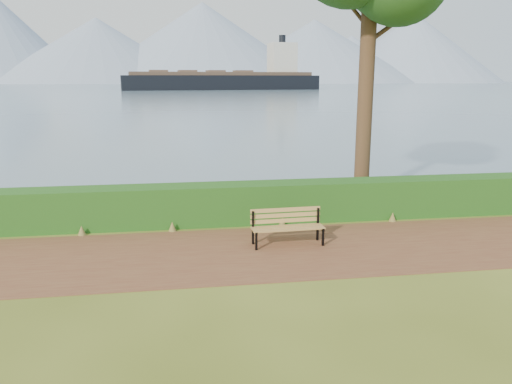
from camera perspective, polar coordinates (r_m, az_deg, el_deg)
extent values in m
plane|color=#485317|center=(10.32, -3.47, -7.59)|extent=(140.00, 140.00, 0.00)
cube|color=brown|center=(10.60, -3.62, -7.01)|extent=(40.00, 3.40, 0.01)
cube|color=#174914|center=(12.65, -4.59, -1.38)|extent=(32.00, 0.85, 1.00)
cube|color=slate|center=(269.66, -8.73, 11.96)|extent=(700.00, 510.00, 0.00)
cone|color=#7C8CA6|center=(409.44, -17.64, 15.14)|extent=(160.00, 160.00, 48.00)
cone|color=#7C8CA6|center=(416.06, -6.08, 16.58)|extent=(190.00, 190.00, 62.00)
cone|color=#7C8CA6|center=(424.91, 6.66, 15.67)|extent=(170.00, 170.00, 50.00)
cone|color=#7C8CA6|center=(465.92, 17.48, 15.42)|extent=(150.00, 150.00, 58.00)
cone|color=#7C8CA6|center=(439.95, -10.23, 14.48)|extent=(120.00, 120.00, 35.00)
cone|color=#7C8CA6|center=(460.36, 10.77, 14.69)|extent=(130.00, 130.00, 40.00)
cube|color=black|center=(10.71, 0.03, -5.67)|extent=(0.05, 0.05, 0.40)
cube|color=black|center=(11.02, -0.35, -4.14)|extent=(0.05, 0.05, 0.76)
cube|color=black|center=(10.84, -0.16, -4.48)|extent=(0.06, 0.46, 0.04)
cube|color=black|center=(11.07, 7.66, -5.15)|extent=(0.05, 0.05, 0.40)
cube|color=black|center=(11.37, 7.07, -3.69)|extent=(0.05, 0.05, 0.76)
cube|color=black|center=(11.20, 7.37, -4.01)|extent=(0.06, 0.46, 0.04)
cube|color=#A3703F|center=(10.83, 3.89, -4.37)|extent=(1.60, 0.14, 0.03)
cube|color=#A3703F|center=(10.93, 3.74, -4.20)|extent=(1.60, 0.14, 0.03)
cube|color=#A3703F|center=(11.04, 3.60, -4.03)|extent=(1.60, 0.14, 0.03)
cube|color=#A3703F|center=(11.14, 3.45, -3.87)|extent=(1.60, 0.14, 0.03)
cube|color=#A3703F|center=(11.16, 3.39, -3.27)|extent=(1.60, 0.10, 0.09)
cube|color=#A3703F|center=(11.13, 3.40, -2.65)|extent=(1.60, 0.10, 0.09)
cube|color=#A3703F|center=(11.10, 3.41, -2.03)|extent=(1.60, 0.10, 0.09)
cylinder|color=#342215|center=(15.19, 12.57, 14.30)|extent=(0.45, 0.45, 8.13)
cylinder|color=#342215|center=(15.43, 14.59, 17.54)|extent=(1.19, 0.14, 0.89)
cylinder|color=#342215|center=(15.25, 11.01, 19.90)|extent=(0.92, 0.43, 0.81)
cube|color=black|center=(162.86, -3.86, 12.05)|extent=(63.31, 17.88, 6.26)
cube|color=#46352A|center=(162.85, -3.88, 13.33)|extent=(58.22, 16.26, 1.07)
cube|color=beige|center=(168.40, 2.99, 14.97)|extent=(8.93, 8.36, 9.83)
cylinder|color=black|center=(168.72, 3.02, 16.94)|extent=(2.14, 2.14, 3.13)
cube|color=brown|center=(159.76, -11.11, 13.40)|extent=(6.08, 6.55, 0.71)
cube|color=brown|center=(160.84, -7.85, 13.51)|extent=(6.08, 6.55, 0.71)
cube|color=brown|center=(162.41, -4.65, 13.58)|extent=(6.08, 6.55, 0.71)
cube|color=brown|center=(164.45, -1.51, 13.60)|extent=(6.08, 6.55, 0.71)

